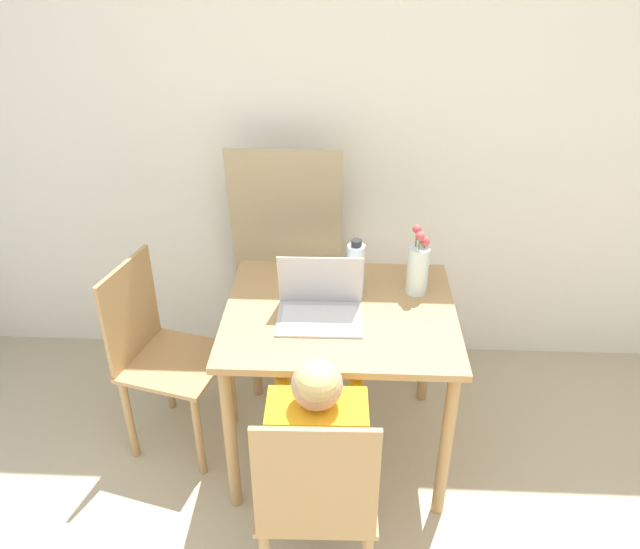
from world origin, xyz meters
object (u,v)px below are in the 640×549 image
laptop (320,302)px  water_bottle (356,270)px  chair_spare (162,355)px  person_seated (318,439)px  flower_vase (418,267)px  chair_occupied (317,499)px

laptop → water_bottle: size_ratio=1.32×
chair_spare → laptop: size_ratio=2.66×
person_seated → laptop: (-0.02, 0.55, 0.19)m
person_seated → water_bottle: size_ratio=3.84×
water_bottle → flower_vase: bearing=7.5°
chair_occupied → chair_spare: same height
flower_vase → water_bottle: size_ratio=1.19×
person_seated → laptop: size_ratio=2.91×
flower_vase → chair_occupied: bearing=-113.7°
person_seated → water_bottle: bearing=-101.3°
chair_spare → person_seated: (0.72, -0.62, 0.15)m
laptop → person_seated: bearing=-88.9°
chair_spare → flower_vase: size_ratio=2.93×
chair_occupied → flower_vase: bearing=-115.1°
person_seated → water_bottle: (0.12, 0.71, 0.26)m
chair_occupied → person_seated: size_ratio=0.91×
chair_spare → water_bottle: 0.94m
laptop → flower_vase: (0.40, 0.19, 0.06)m
chair_occupied → person_seated: (-0.00, 0.12, 0.15)m
chair_spare → laptop: bearing=-81.0°
chair_occupied → laptop: size_ratio=2.66×
chair_occupied → water_bottle: 0.94m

